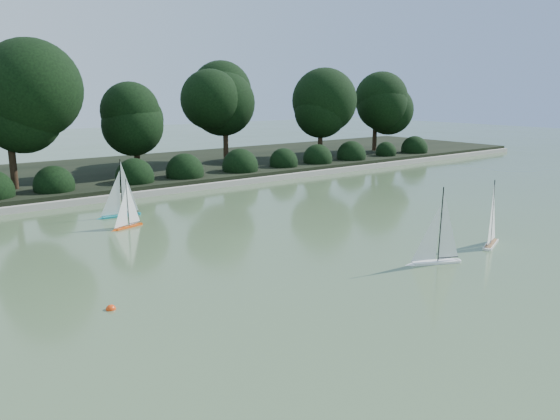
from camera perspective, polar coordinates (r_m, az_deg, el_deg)
name	(u,v)px	position (r m, az deg, el deg)	size (l,w,h in m)	color
ground	(356,276)	(9.52, 7.96, -6.87)	(80.00, 80.00, 0.00)	#3D5634
pond_coping	(140,194)	(16.83, -14.45, 1.65)	(40.00, 0.35, 0.18)	gray
far_bank	(93,176)	(20.51, -18.93, 3.42)	(40.00, 8.00, 0.30)	black
tree_line	(140,105)	(19.28, -14.40, 10.61)	(26.31, 3.93, 4.39)	black
shrub_hedge	(127,178)	(17.59, -15.68, 3.22)	(29.10, 1.10, 1.10)	black
sailboat_white_a	(432,251)	(10.39, 15.60, -4.16)	(1.07, 0.62, 1.53)	white
sailboat_white_b	(492,234)	(12.08, 21.31, -2.33)	(1.04, 0.53, 1.45)	silver
sailboat_orange	(125,220)	(13.09, -15.85, -1.01)	(0.88, 0.38, 1.21)	#DF460B
sailboat_teal	(117,207)	(14.27, -16.68, 0.26)	(1.14, 0.31, 1.56)	teal
race_buoy	(111,309)	(8.44, -17.26, -9.89)	(0.14, 0.14, 0.14)	red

